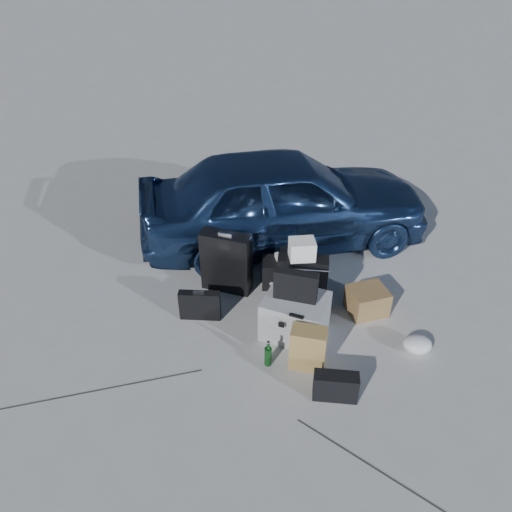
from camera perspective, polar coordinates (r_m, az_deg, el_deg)
The scene contains 16 objects.
ground at distance 4.99m, azimuth 1.82°, elevation -11.30°, with size 60.00×60.00×0.00m, color #ABAAA6.
car at distance 6.33m, azimuth 3.19°, elevation 6.58°, with size 1.45×3.61×1.23m, color navy.
pelican_case at distance 5.09m, azimuth 4.49°, elevation -6.85°, with size 0.61×0.50×0.45m, color #A2A5A8.
laptop_bag at distance 4.85m, azimuth 4.57°, elevation -3.40°, with size 0.43×0.11×0.32m, color black.
briefcase at distance 5.32m, azimuth -6.44°, elevation -5.62°, with size 0.43×0.10×0.34m, color black.
suitcase_left at distance 5.58m, azimuth -3.41°, elevation -0.69°, with size 0.56×0.20×0.72m, color black.
suitcase_right at distance 5.37m, azimuth 5.26°, elevation -3.02°, with size 0.53×0.19×0.64m, color black.
white_carton at distance 5.13m, azimuth 5.29°, elevation 0.77°, with size 0.26×0.21×0.21m, color white.
duffel_bag at distance 5.76m, azimuth 4.01°, elevation -1.93°, with size 0.66×0.28×0.33m, color black.
flat_box_white at distance 5.64m, azimuth 4.28°, elevation -0.35°, with size 0.36×0.27×0.06m, color white.
flat_box_black at distance 5.62m, azimuth 4.50°, elevation 0.30°, with size 0.31×0.22×0.07m, color black.
kraft_bag at distance 4.77m, azimuth 5.97°, elevation -10.42°, with size 0.33×0.20×0.44m, color #AA874A.
cardboard_box at distance 5.51m, azimuth 12.59°, elevation -5.02°, with size 0.39×0.34×0.29m, color brown.
plastic_bag at distance 5.24m, azimuth 17.96°, elevation -9.58°, with size 0.28×0.24×0.16m, color silver.
messenger_bag at distance 4.60m, azimuth 9.08°, elevation -14.49°, with size 0.39×0.15×0.28m, color black.
green_bottle at distance 4.81m, azimuth 1.39°, elevation -11.09°, with size 0.07×0.07×0.28m, color #0B330F.
Camera 1 is at (0.04, -3.47, 3.59)m, focal length 35.00 mm.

